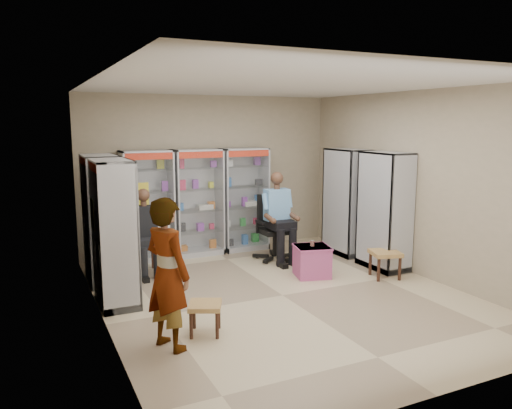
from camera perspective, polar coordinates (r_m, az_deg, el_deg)
name	(u,v)px	position (r m, az deg, el deg)	size (l,w,h in m)	color
floor	(283,295)	(7.39, 3.06, -10.33)	(6.00, 6.00, 0.00)	#C5B088
room_shell	(284,160)	(6.98, 3.20, 5.08)	(5.02, 6.02, 3.01)	tan
cabinet_back_left	(148,206)	(9.19, -12.27, -0.17)	(0.90, 0.50, 2.00)	#AEB0B5
cabinet_back_mid	(198,202)	(9.45, -6.66, 0.24)	(0.90, 0.50, 2.00)	#A7A9AE
cabinet_back_right	(244,199)	(9.79, -1.39, 0.61)	(0.90, 0.50, 2.00)	silver
cabinet_right_far	(346,202)	(9.62, 10.30, 0.31)	(0.50, 0.90, 2.00)	#A3A6AA
cabinet_right_near	(385,211)	(8.76, 14.48, -0.72)	(0.50, 0.90, 2.00)	#B7B9BE
cabinet_left_far	(102,219)	(8.13, -17.17, -1.61)	(0.50, 0.90, 2.00)	silver
cabinet_left_near	(115,233)	(7.06, -15.87, -3.17)	(0.50, 0.90, 2.00)	#ABADB2
wooden_chair	(144,245)	(8.55, -12.67, -4.53)	(0.42, 0.42, 0.94)	black
seated_customer	(144,234)	(8.45, -12.64, -3.29)	(0.44, 0.60, 1.34)	black
office_chair	(275,227)	(9.10, 2.16, -2.64)	(0.65, 0.65, 1.19)	black
seated_shopkeeper	(276,219)	(9.03, 2.31, -1.69)	(0.50, 0.69, 1.52)	#6196C1
pink_trunk	(312,261)	(8.23, 6.41, -6.46)	(0.53, 0.51, 0.51)	#C34EA3
tea_glass	(312,243)	(8.16, 6.44, -4.43)	(0.07, 0.07, 0.09)	#571207
woven_stool_a	(385,264)	(8.39, 14.51, -6.63)	(0.44, 0.44, 0.44)	#AD8449
woven_stool_b	(205,318)	(6.10, -5.82, -12.81)	(0.38, 0.38, 0.38)	#93613E
standing_man	(168,274)	(5.58, -10.07, -7.82)	(0.62, 0.41, 1.70)	gray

